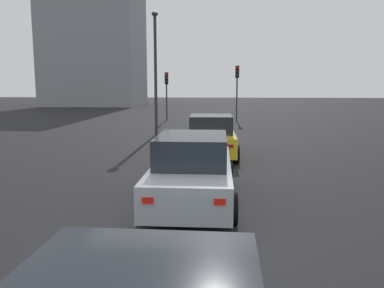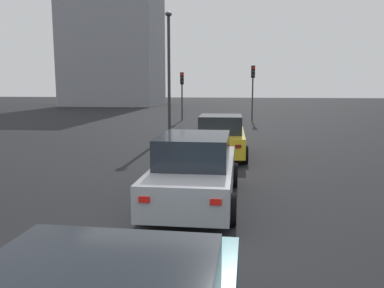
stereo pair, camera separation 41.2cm
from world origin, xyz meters
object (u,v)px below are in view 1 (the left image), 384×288
traffic_light_near_right (237,81)px  traffic_light_near_left (167,86)px  car_yellow_lead (211,137)px  street_lamp_kerbside (155,62)px  car_silver_second (193,170)px

traffic_light_near_right → traffic_light_near_left: bearing=-91.1°
car_yellow_lead → traffic_light_near_left: traffic_light_near_left is taller
car_yellow_lead → street_lamp_kerbside: size_ratio=0.65×
car_yellow_lead → traffic_light_near_left: bearing=12.6°
car_yellow_lead → traffic_light_near_right: 15.58m
street_lamp_kerbside → car_yellow_lead: bearing=-154.2°
car_yellow_lead → traffic_light_near_left: (15.17, 3.73, 1.88)m
car_silver_second → car_yellow_lead: bearing=-2.9°
car_silver_second → street_lamp_kerbside: street_lamp_kerbside is taller
car_yellow_lead → car_silver_second: 5.96m
car_yellow_lead → street_lamp_kerbside: bearing=24.5°
traffic_light_near_left → traffic_light_near_right: bearing=83.5°
traffic_light_near_left → car_silver_second: bearing=0.9°
car_silver_second → street_lamp_kerbside: bearing=12.8°
car_silver_second → traffic_light_near_right: (21.29, -1.90, 2.21)m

